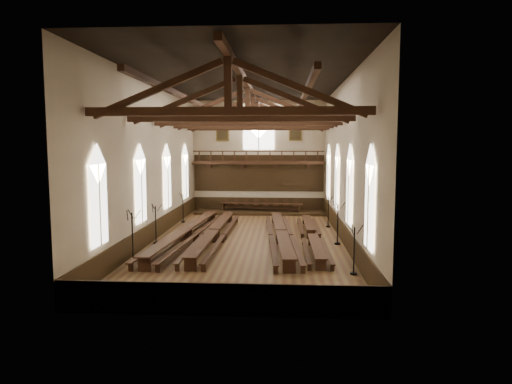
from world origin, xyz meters
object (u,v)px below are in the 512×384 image
(candelabrum_right_near, at_px, (354,259))
(refectory_row_a, at_px, (186,232))
(dais, at_px, (261,212))
(candelabrum_right_mid, at_px, (338,231))
(high_table, at_px, (261,204))
(candelabrum_left_far, at_px, (183,213))
(refectory_row_d, at_px, (312,234))
(candelabrum_left_near, at_px, (133,246))
(candelabrum_left_mid, at_px, (156,231))
(candelabrum_right_far, at_px, (328,217))
(refectory_row_b, at_px, (214,232))
(refectory_row_c, at_px, (281,233))

(candelabrum_right_near, bearing_deg, refectory_row_a, 143.55)
(dais, height_order, candelabrum_right_mid, candelabrum_right_mid)
(refectory_row_a, bearing_deg, candelabrum_right_mid, -3.04)
(high_table, xyz_separation_m, candelabrum_left_far, (-5.82, -5.15, -0.08))
(refectory_row_d, xyz_separation_m, candelabrum_right_mid, (1.52, -0.56, 0.32))
(candelabrum_left_near, bearing_deg, candelabrum_left_far, 90.00)
(candelabrum_left_mid, xyz_separation_m, candelabrum_right_near, (11.10, -6.06, -0.02))
(refectory_row_d, xyz_separation_m, candelabrum_right_near, (1.52, -7.02, 0.24))
(candelabrum_left_near, xyz_separation_m, candelabrum_right_far, (11.10, 10.54, -0.11))
(refectory_row_b, relative_size, candelabrum_left_near, 5.34)
(refectory_row_d, bearing_deg, refectory_row_c, -177.61)
(refectory_row_d, height_order, high_table, high_table)
(refectory_row_c, relative_size, candelabrum_left_near, 5.38)
(refectory_row_d, height_order, candelabrum_right_near, candelabrum_right_near)
(refectory_row_d, distance_m, candelabrum_left_near, 10.95)
(refectory_row_a, xyz_separation_m, candelabrum_left_far, (-1.68, 6.73, 0.12))
(candelabrum_left_far, bearing_deg, refectory_row_a, -75.99)
(refectory_row_c, distance_m, candelabrum_right_mid, 3.49)
(refectory_row_d, distance_m, dais, 12.41)
(candelabrum_right_near, relative_size, candelabrum_right_far, 1.01)
(refectory_row_c, xyz_separation_m, candelabrum_left_far, (-7.65, 6.75, 0.15))
(candelabrum_right_near, bearing_deg, high_table, 105.66)
(candelabrum_left_mid, bearing_deg, refectory_row_a, 28.22)
(refectory_row_b, distance_m, candelabrum_left_near, 6.28)
(refectory_row_c, relative_size, candelabrum_right_far, 6.21)
(candelabrum_left_mid, relative_size, candelabrum_right_mid, 0.93)
(high_table, bearing_deg, candelabrum_right_near, -74.34)
(candelabrum_left_near, bearing_deg, dais, 71.23)
(refectory_row_b, xyz_separation_m, candelabrum_right_mid, (7.65, -0.51, 0.24))
(candelabrum_left_near, bearing_deg, refectory_row_b, 56.66)
(candelabrum_left_far, distance_m, candelabrum_right_mid, 13.25)
(refectory_row_d, bearing_deg, candelabrum_left_far, 145.16)
(refectory_row_c, bearing_deg, candelabrum_left_mid, -173.42)
(refectory_row_a, relative_size, candelabrum_right_mid, 5.70)
(dais, height_order, candelabrum_right_far, candelabrum_right_far)
(refectory_row_c, relative_size, candelabrum_left_far, 6.26)
(refectory_row_a, height_order, refectory_row_d, refectory_row_a)
(candelabrum_left_mid, bearing_deg, refectory_row_b, 14.85)
(refectory_row_c, bearing_deg, high_table, 98.76)
(refectory_row_a, height_order, refectory_row_c, refectory_row_a)
(refectory_row_b, relative_size, high_table, 1.96)
(dais, bearing_deg, candelabrum_left_far, -138.47)
(refectory_row_b, relative_size, refectory_row_d, 1.07)
(refectory_row_a, xyz_separation_m, dais, (4.14, 11.88, -0.48))
(high_table, distance_m, candelabrum_right_mid, 13.46)
(dais, bearing_deg, refectory_row_d, -72.33)
(refectory_row_d, height_order, dais, refectory_row_d)
(dais, relative_size, candelabrum_right_mid, 4.33)
(refectory_row_a, bearing_deg, candelabrum_left_far, 104.01)
(candelabrum_right_near, bearing_deg, candelabrum_left_far, 129.04)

